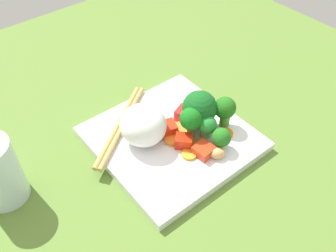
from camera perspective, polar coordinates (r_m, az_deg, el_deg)
name	(u,v)px	position (r cm, az deg, el deg)	size (l,w,h in cm)	color
ground_plane	(172,146)	(63.59, 0.58, -3.07)	(110.00, 110.00, 2.00)	#57792F
square_plate	(172,139)	(62.28, 0.59, -1.98)	(24.23, 24.23, 1.55)	white
rice_mound	(143,125)	(58.83, -3.89, 0.14)	(7.43, 7.73, 6.69)	white
broccoli_floret_0	(221,137)	(58.81, 8.31, -1.78)	(3.10, 3.10, 3.98)	#7FBA5F
broccoli_floret_1	(200,108)	(60.77, 4.92, 2.79)	(5.85, 5.85, 7.13)	#5AA149
broccoli_floret_2	(207,126)	(59.93, 6.10, 0.06)	(3.16, 3.16, 4.67)	#7FBE5C
broccoli_floret_3	(191,120)	(58.88, 3.59, 0.99)	(3.73, 3.73, 6.06)	#78AE53
broccoli_floret_4	(225,109)	(61.77, 8.84, 2.59)	(3.77, 3.77, 5.86)	#529B38
carrot_slice_0	(189,154)	(58.74, 3.31, -4.39)	(2.48, 2.48, 0.44)	orange
carrot_slice_1	(181,127)	(62.85, 2.11, -0.08)	(2.92, 2.92, 0.57)	orange
carrot_slice_2	(198,144)	(60.26, 4.71, -2.82)	(2.20, 2.20, 0.48)	orange
carrot_slice_3	(207,118)	(64.71, 6.04, 1.31)	(2.06, 2.06, 0.64)	orange
carrot_slice_4	(226,134)	(62.34, 8.96, -1.19)	(2.42, 2.42, 0.61)	orange
carrot_slice_5	(172,139)	(60.64, 0.68, -2.04)	(2.78, 2.78, 0.76)	orange
pepper_chunk_0	(184,114)	(64.06, 2.56, 1.88)	(2.66, 2.91, 2.04)	red
pepper_chunk_1	(170,128)	(61.53, 0.36, -0.25)	(2.74, 2.35, 2.12)	red
pepper_chunk_2	(204,150)	(58.63, 5.56, -3.81)	(2.91, 2.90, 1.63)	red
pepper_chunk_3	(182,142)	(59.30, 2.25, -2.53)	(2.75, 2.25, 2.07)	red
chicken_piece_2	(217,153)	(58.43, 7.68, -4.22)	(2.53, 1.90, 1.73)	tan
chopstick_pair	(121,125)	(63.36, -7.36, 0.15)	(12.92, 17.65, 0.89)	tan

